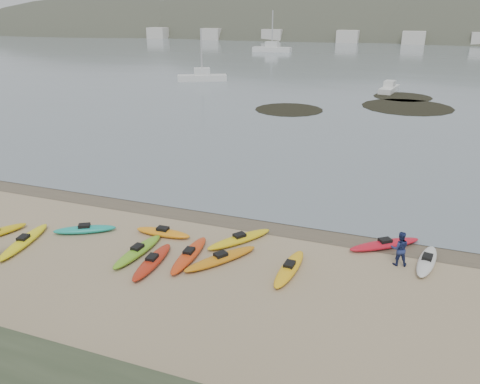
% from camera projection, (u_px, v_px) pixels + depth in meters
% --- Properties ---
extents(ground, '(600.00, 600.00, 0.00)m').
position_uv_depth(ground, '(240.00, 218.00, 25.16)').
color(ground, tan).
rests_on(ground, ground).
extents(wet_sand, '(60.00, 60.00, 0.00)m').
position_uv_depth(wet_sand, '(238.00, 220.00, 24.89)').
color(wet_sand, brown).
rests_on(wet_sand, ground).
extents(water, '(1200.00, 1200.00, 0.00)m').
position_uv_depth(water, '(409.00, 28.00, 287.28)').
color(water, slate).
rests_on(water, ground).
extents(kayaks, '(21.61, 9.03, 0.34)m').
position_uv_depth(kayaks, '(189.00, 248.00, 21.66)').
color(kayaks, red).
rests_on(kayaks, ground).
extents(person_east, '(0.88, 0.75, 1.58)m').
position_uv_depth(person_east, '(400.00, 248.00, 20.28)').
color(person_east, navy).
rests_on(person_east, ground).
extents(kelp_mats, '(21.19, 20.27, 0.04)m').
position_uv_depth(kelp_mats, '(376.00, 105.00, 54.67)').
color(kelp_mats, black).
rests_on(kelp_mats, water).
extents(moored_boats, '(77.53, 79.69, 1.41)m').
position_uv_depth(moored_boats, '(391.00, 58.00, 100.62)').
color(moored_boats, silver).
rests_on(moored_boats, ground).
extents(far_town, '(199.00, 5.00, 4.00)m').
position_uv_depth(far_town, '(414.00, 38.00, 149.19)').
color(far_town, beige).
rests_on(far_town, ground).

